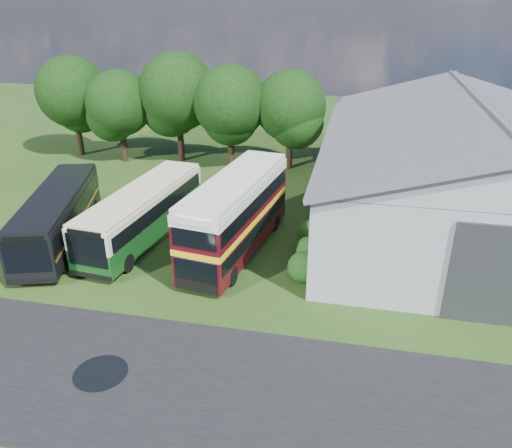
% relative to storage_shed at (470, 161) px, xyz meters
% --- Properties ---
extents(ground, '(120.00, 120.00, 0.00)m').
position_rel_storage_shed_xyz_m(ground, '(-15.00, -15.98, -4.17)').
color(ground, '#1E3E13').
rests_on(ground, ground).
extents(asphalt_road, '(60.00, 8.00, 0.02)m').
position_rel_storage_shed_xyz_m(asphalt_road, '(-12.00, -18.98, -4.17)').
color(asphalt_road, black).
rests_on(asphalt_road, ground).
extents(puddle, '(2.20, 2.20, 0.01)m').
position_rel_storage_shed_xyz_m(puddle, '(-16.50, -18.98, -4.17)').
color(puddle, black).
rests_on(puddle, ground).
extents(storage_shed, '(18.80, 24.80, 8.15)m').
position_rel_storage_shed_xyz_m(storage_shed, '(0.00, 0.00, 0.00)').
color(storage_shed, gray).
rests_on(storage_shed, ground).
extents(tree_left_a, '(6.46, 6.46, 9.12)m').
position_rel_storage_shed_xyz_m(tree_left_a, '(-33.00, 8.52, 1.71)').
color(tree_left_a, black).
rests_on(tree_left_a, ground).
extents(tree_left_b, '(5.78, 5.78, 8.16)m').
position_rel_storage_shed_xyz_m(tree_left_b, '(-28.00, 7.52, 1.09)').
color(tree_left_b, black).
rests_on(tree_left_b, ground).
extents(tree_mid, '(6.80, 6.80, 9.60)m').
position_rel_storage_shed_xyz_m(tree_mid, '(-23.00, 8.82, 2.02)').
color(tree_mid, black).
rests_on(tree_mid, ground).
extents(tree_right_a, '(6.26, 6.26, 8.83)m').
position_rel_storage_shed_xyz_m(tree_right_a, '(-18.00, 7.82, 1.52)').
color(tree_right_a, black).
rests_on(tree_right_a, ground).
extents(tree_right_b, '(5.98, 5.98, 8.45)m').
position_rel_storage_shed_xyz_m(tree_right_b, '(-13.00, 8.62, 1.27)').
color(tree_right_b, black).
rests_on(tree_right_b, ground).
extents(shrub_front, '(1.70, 1.70, 1.70)m').
position_rel_storage_shed_xyz_m(shrub_front, '(-9.40, -9.98, -4.17)').
color(shrub_front, '#194714').
rests_on(shrub_front, ground).
extents(shrub_mid, '(1.60, 1.60, 1.60)m').
position_rel_storage_shed_xyz_m(shrub_mid, '(-9.40, -7.98, -4.17)').
color(shrub_mid, '#194714').
rests_on(shrub_mid, ground).
extents(shrub_back, '(1.80, 1.80, 1.80)m').
position_rel_storage_shed_xyz_m(shrub_back, '(-9.40, -5.98, -4.17)').
color(shrub_back, '#194714').
rests_on(shrub_back, ground).
extents(bus_green_single, '(3.84, 11.86, 3.21)m').
position_rel_storage_shed_xyz_m(bus_green_single, '(-19.75, -6.94, -2.46)').
color(bus_green_single, black).
rests_on(bus_green_single, ground).
extents(bus_maroon_double, '(4.24, 11.04, 4.62)m').
position_rel_storage_shed_xyz_m(bus_maroon_double, '(-13.68, -7.49, -1.86)').
color(bus_maroon_double, black).
rests_on(bus_maroon_double, ground).
extents(bus_dark_single, '(5.90, 11.75, 3.17)m').
position_rel_storage_shed_xyz_m(bus_dark_single, '(-24.67, -8.44, -2.48)').
color(bus_dark_single, black).
rests_on(bus_dark_single, ground).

